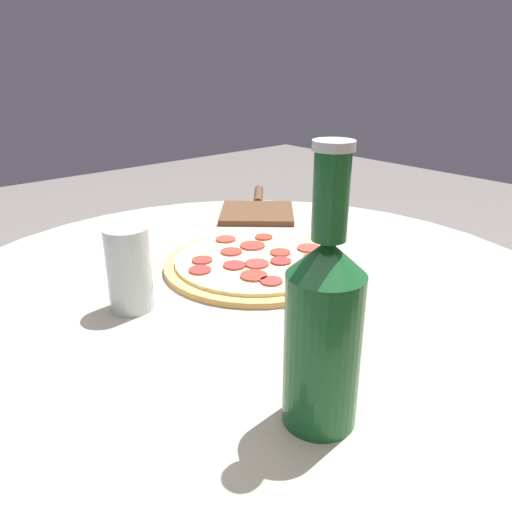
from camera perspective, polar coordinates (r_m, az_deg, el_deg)
table at (r=0.83m, az=-0.56°, el=-12.22°), size 0.99×0.99×0.70m
pizza at (r=0.83m, az=0.01°, el=-0.77°), size 0.30×0.30×0.02m
beer_bottle at (r=0.46m, az=7.72°, el=-7.90°), size 0.07×0.07×0.27m
pizza_paddle at (r=1.13m, az=0.15°, el=5.33°), size 0.26×0.27×0.02m
drinking_glass at (r=0.70m, az=-14.30°, el=-1.46°), size 0.06×0.06×0.12m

